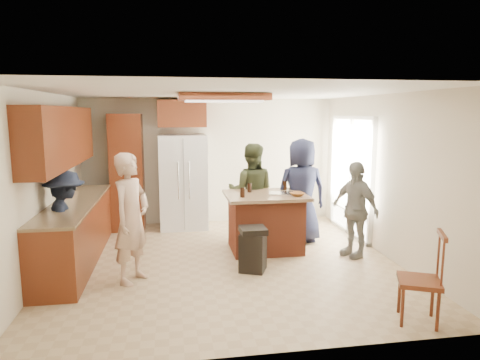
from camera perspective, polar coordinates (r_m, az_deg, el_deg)
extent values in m
plane|color=tan|center=(6.52, -1.90, -10.93)|extent=(5.00, 5.00, 0.00)
plane|color=white|center=(6.14, -2.02, 11.61)|extent=(5.00, 5.00, 0.00)
plane|color=beige|center=(8.67, -4.06, 2.53)|extent=(5.00, 0.00, 5.00)
plane|color=beige|center=(3.79, 2.86, -5.81)|extent=(5.00, 0.00, 5.00)
plane|color=beige|center=(6.39, -24.78, -0.56)|extent=(0.00, 5.00, 5.00)
plane|color=beige|center=(6.97, 18.88, 0.51)|extent=(0.00, 5.00, 5.00)
cube|color=white|center=(8.06, 14.69, 0.34)|extent=(0.02, 1.60, 2.10)
cube|color=white|center=(8.05, 14.56, 0.33)|extent=(0.08, 1.72, 2.10)
cube|color=maroon|center=(6.33, -2.25, 10.98)|extent=(1.30, 0.70, 0.10)
cube|color=white|center=(6.33, -2.25, 10.44)|extent=(1.10, 0.50, 0.02)
cube|color=olive|center=(8.99, 23.36, -6.39)|extent=(3.00, 3.00, 0.10)
cube|color=#593319|center=(9.67, 25.35, 0.86)|extent=(1.40, 1.60, 2.00)
imported|color=tan|center=(5.76, -14.28, -4.97)|extent=(0.71, 0.77, 1.71)
imported|color=#384025|center=(7.47, 1.51, -1.60)|extent=(0.93, 0.70, 1.70)
imported|color=#1C2038|center=(7.39, 8.18, -1.43)|extent=(0.90, 0.60, 1.79)
imported|color=gray|center=(6.84, 15.04, -3.77)|extent=(0.76, 0.98, 1.49)
imported|color=#171D2F|center=(6.37, -22.17, -5.22)|extent=(0.70, 1.03, 1.45)
cube|color=maroon|center=(6.87, -21.03, -6.64)|extent=(0.60, 3.00, 0.88)
cube|color=#846B4C|center=(6.76, -21.25, -2.88)|extent=(0.64, 3.00, 0.04)
cube|color=maroon|center=(6.67, -22.77, 5.34)|extent=(0.35, 3.00, 0.85)
cube|color=maroon|center=(8.40, -14.80, 1.01)|extent=(0.60, 0.60, 2.20)
cube|color=maroon|center=(8.28, -7.77, 8.76)|extent=(0.90, 0.60, 0.50)
cube|color=white|center=(8.31, -7.57, -0.24)|extent=(0.90, 0.72, 1.80)
cube|color=gray|center=(7.95, -7.49, -0.66)|extent=(0.01, 0.01, 1.71)
cylinder|color=silver|center=(7.91, -8.22, -0.06)|extent=(0.02, 0.02, 0.70)
cylinder|color=silver|center=(7.91, -6.78, -0.02)|extent=(0.02, 0.02, 0.70)
cube|color=brown|center=(6.97, 3.40, -5.82)|extent=(1.10, 0.85, 0.88)
cube|color=#8D6F51|center=(6.87, 3.43, -2.06)|extent=(1.28, 1.03, 0.05)
cube|color=silver|center=(6.87, 5.56, -1.79)|extent=(0.46, 0.39, 0.02)
imported|color=brown|center=(6.73, 7.64, -1.90)|extent=(0.28, 0.28, 0.05)
cylinder|color=black|center=(6.57, 0.33, -1.67)|extent=(0.07, 0.07, 0.15)
cylinder|color=black|center=(6.99, 1.28, -1.03)|extent=(0.07, 0.07, 0.15)
cylinder|color=black|center=(7.25, 5.97, -0.71)|extent=(0.07, 0.07, 0.15)
cube|color=black|center=(6.12, 1.74, -9.55)|extent=(0.45, 0.45, 0.55)
cube|color=black|center=(6.02, 1.75, -6.70)|extent=(0.36, 0.36, 0.08)
cube|color=maroon|center=(5.02, 22.78, -12.37)|extent=(0.56, 0.56, 0.05)
cylinder|color=maroon|center=(4.93, 20.85, -15.54)|extent=(0.05, 0.05, 0.44)
cylinder|color=maroon|center=(4.98, 24.89, -15.55)|extent=(0.05, 0.05, 0.44)
cylinder|color=maroon|center=(5.24, 20.49, -14.02)|extent=(0.05, 0.05, 0.44)
cylinder|color=maroon|center=(5.28, 24.27, -14.06)|extent=(0.05, 0.05, 0.44)
cube|color=maroon|center=(4.89, 25.37, -6.67)|extent=(0.20, 0.38, 0.05)
cylinder|color=maroon|center=(4.85, 25.42, -9.90)|extent=(0.03, 0.03, 0.50)
cylinder|color=maroon|center=(5.07, 24.95, -9.05)|extent=(0.03, 0.03, 0.50)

